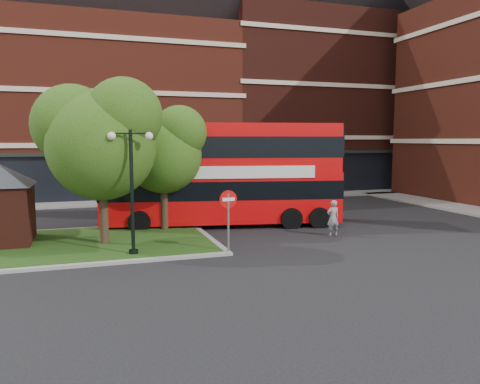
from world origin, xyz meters
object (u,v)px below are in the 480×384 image
object	(u,v)px
car_silver	(196,192)
car_white	(247,193)
bus	(222,167)
woman	(333,218)

from	to	relation	value
car_silver	car_white	world-z (taller)	car_silver
car_silver	car_white	xyz separation A→B (m)	(3.64, -1.27, -0.02)
bus	car_silver	xyz separation A→B (m)	(0.83, 9.97, -2.47)
bus	car_white	bearing A→B (deg)	73.80
bus	woman	world-z (taller)	bus
car_white	woman	bearing A→B (deg)	-175.96
woman	car_silver	size ratio (longest dim) A/B	0.43
bus	car_white	size ratio (longest dim) A/B	3.22
woman	bus	bearing A→B (deg)	-44.30
bus	car_silver	world-z (taller)	bus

